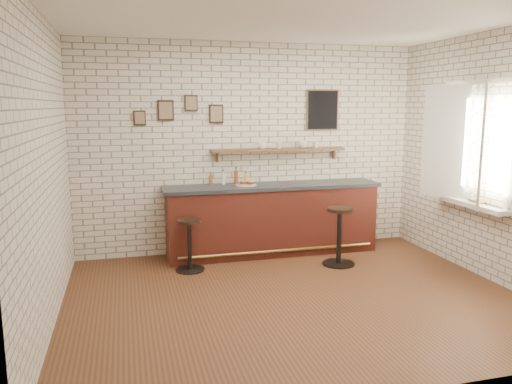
# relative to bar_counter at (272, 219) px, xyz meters

# --- Properties ---
(ground) EXTENTS (5.00, 5.00, 0.00)m
(ground) POSITION_rel_bar_counter_xyz_m (-0.25, -1.70, -0.51)
(ground) COLOR brown
(ground) RESTS_ON ground
(bar_counter) EXTENTS (3.10, 0.65, 1.01)m
(bar_counter) POSITION_rel_bar_counter_xyz_m (0.00, 0.00, 0.00)
(bar_counter) COLOR #511D15
(bar_counter) RESTS_ON ground
(sandwich_plate) EXTENTS (0.28, 0.28, 0.01)m
(sandwich_plate) POSITION_rel_bar_counter_xyz_m (-0.38, -0.00, 0.51)
(sandwich_plate) COLOR white
(sandwich_plate) RESTS_ON bar_counter
(ciabatta_sandwich) EXTENTS (0.21, 0.15, 0.07)m
(ciabatta_sandwich) POSITION_rel_bar_counter_xyz_m (-0.38, -0.00, 0.55)
(ciabatta_sandwich) COLOR tan
(ciabatta_sandwich) RESTS_ON sandwich_plate
(potato_chips) EXTENTS (0.25, 0.19, 0.00)m
(potato_chips) POSITION_rel_bar_counter_xyz_m (-0.41, -0.00, 0.52)
(potato_chips) COLOR gold
(potato_chips) RESTS_ON sandwich_plate
(bitters_bottle_brown) EXTENTS (0.05, 0.05, 0.18)m
(bitters_bottle_brown) POSITION_rel_bar_counter_xyz_m (-0.86, 0.17, 0.58)
(bitters_bottle_brown) COLOR brown
(bitters_bottle_brown) RESTS_ON bar_counter
(bitters_bottle_white) EXTENTS (0.05, 0.05, 0.20)m
(bitters_bottle_white) POSITION_rel_bar_counter_xyz_m (-0.67, 0.17, 0.58)
(bitters_bottle_white) COLOR white
(bitters_bottle_white) RESTS_ON bar_counter
(bitters_bottle_amber) EXTENTS (0.06, 0.06, 0.24)m
(bitters_bottle_amber) POSITION_rel_bar_counter_xyz_m (-0.49, 0.17, 0.60)
(bitters_bottle_amber) COLOR #8D3E16
(bitters_bottle_amber) RESTS_ON bar_counter
(condiment_bottle_yellow) EXTENTS (0.05, 0.05, 0.17)m
(condiment_bottle_yellow) POSITION_rel_bar_counter_xyz_m (-0.35, 0.17, 0.57)
(condiment_bottle_yellow) COLOR gold
(condiment_bottle_yellow) RESTS_ON bar_counter
(bar_stool_left) EXTENTS (0.38, 0.38, 0.68)m
(bar_stool_left) POSITION_rel_bar_counter_xyz_m (-1.26, -0.48, -0.14)
(bar_stool_left) COLOR black
(bar_stool_left) RESTS_ON ground
(bar_stool_right) EXTENTS (0.43, 0.43, 0.78)m
(bar_stool_right) POSITION_rel_bar_counter_xyz_m (0.71, -0.74, -0.09)
(bar_stool_right) COLOR black
(bar_stool_right) RESTS_ON ground
(wall_shelf) EXTENTS (2.00, 0.18, 0.18)m
(wall_shelf) POSITION_rel_bar_counter_xyz_m (0.15, 0.20, 0.97)
(wall_shelf) COLOR brown
(wall_shelf) RESTS_ON ground
(shelf_cup_a) EXTENTS (0.16, 0.16, 0.09)m
(shelf_cup_a) POSITION_rel_bar_counter_xyz_m (-0.10, 0.20, 1.04)
(shelf_cup_a) COLOR white
(shelf_cup_a) RESTS_ON wall_shelf
(shelf_cup_b) EXTENTS (0.14, 0.14, 0.09)m
(shelf_cup_b) POSITION_rel_bar_counter_xyz_m (0.15, 0.20, 1.04)
(shelf_cup_b) COLOR white
(shelf_cup_b) RESTS_ON wall_shelf
(shelf_cup_c) EXTENTS (0.17, 0.17, 0.11)m
(shelf_cup_c) POSITION_rel_bar_counter_xyz_m (0.53, 0.20, 1.05)
(shelf_cup_c) COLOR white
(shelf_cup_c) RESTS_ON wall_shelf
(shelf_cup_d) EXTENTS (0.11, 0.11, 0.09)m
(shelf_cup_d) POSITION_rel_bar_counter_xyz_m (0.73, 0.20, 1.04)
(shelf_cup_d) COLOR white
(shelf_cup_d) RESTS_ON wall_shelf
(back_wall_decor) EXTENTS (2.96, 0.02, 0.56)m
(back_wall_decor) POSITION_rel_bar_counter_xyz_m (-0.02, 0.28, 1.54)
(back_wall_decor) COLOR black
(back_wall_decor) RESTS_ON ground
(window_sill) EXTENTS (0.20, 1.35, 0.06)m
(window_sill) POSITION_rel_bar_counter_xyz_m (2.15, -1.40, 0.39)
(window_sill) COLOR white
(window_sill) RESTS_ON ground
(casement_window) EXTENTS (0.40, 1.30, 1.56)m
(casement_window) POSITION_rel_bar_counter_xyz_m (2.11, -1.40, 1.14)
(casement_window) COLOR white
(casement_window) RESTS_ON ground
(book_lower) EXTENTS (0.18, 0.22, 0.02)m
(book_lower) POSITION_rel_bar_counter_xyz_m (2.13, -1.53, 0.43)
(book_lower) COLOR tan
(book_lower) RESTS_ON window_sill
(book_upper) EXTENTS (0.15, 0.20, 0.02)m
(book_upper) POSITION_rel_bar_counter_xyz_m (2.13, -1.53, 0.45)
(book_upper) COLOR tan
(book_upper) RESTS_ON book_lower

